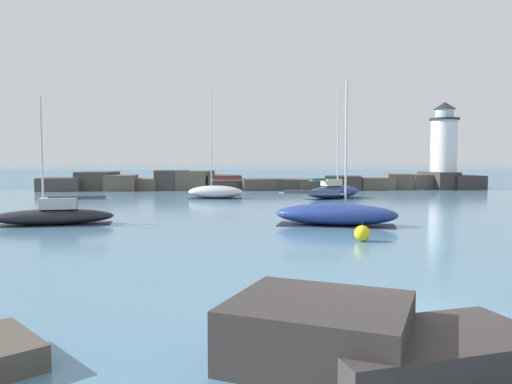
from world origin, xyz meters
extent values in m
plane|color=teal|center=(0.00, 0.00, 0.00)|extent=(600.00, 600.00, 0.00)
cube|color=teal|center=(0.00, 110.10, 0.00)|extent=(400.00, 116.00, 0.01)
cube|color=#423D38|center=(-23.49, 49.95, 0.78)|extent=(5.25, 5.10, 1.56)
cube|color=#423D38|center=(-19.64, 50.72, 1.12)|extent=(4.63, 5.23, 2.24)
cube|color=brown|center=(-16.56, 49.88, 0.94)|extent=(3.88, 4.94, 1.87)
cube|color=brown|center=(-13.57, 50.43, 0.70)|extent=(4.08, 4.42, 1.40)
cube|color=#423D38|center=(-10.51, 50.59, 1.20)|extent=(4.00, 4.00, 2.41)
cube|color=brown|center=(-7.58, 50.34, 1.18)|extent=(4.69, 5.36, 2.35)
cube|color=#423D38|center=(-4.40, 50.53, 0.90)|extent=(5.03, 5.44, 1.81)
cube|color=#4C443D|center=(0.28, 49.83, 0.68)|extent=(5.53, 4.93, 1.37)
cube|color=#423D38|center=(3.30, 50.32, 0.65)|extent=(3.50, 4.33, 1.31)
cube|color=#4C443D|center=(6.54, 50.56, 0.64)|extent=(4.52, 4.67, 1.28)
cube|color=#383330|center=(10.77, 49.42, 0.86)|extent=(5.23, 5.15, 1.71)
cube|color=brown|center=(14.88, 49.62, 0.74)|extent=(4.20, 3.76, 1.49)
cube|color=brown|center=(18.19, 50.43, 0.96)|extent=(3.83, 4.41, 1.92)
cube|color=#4C443D|center=(20.71, 50.11, 0.91)|extent=(3.98, 4.07, 1.83)
cube|color=#383330|center=(23.30, 50.18, 1.08)|extent=(4.07, 5.46, 2.16)
cube|color=#383330|center=(26.34, 50.18, 0.86)|extent=(4.62, 5.22, 1.72)
cylinder|color=gray|center=(24.15, 50.80, 0.90)|extent=(4.39, 4.39, 1.80)
cylinder|color=white|center=(24.15, 50.80, 5.29)|extent=(3.25, 3.25, 6.97)
cylinder|color=#232328|center=(24.15, 50.80, 8.90)|extent=(3.74, 3.74, 0.25)
cylinder|color=silver|center=(24.15, 50.80, 9.60)|extent=(2.28, 2.28, 1.15)
cone|color=#232328|center=(24.15, 50.80, 10.62)|extent=(2.77, 2.77, 0.90)
cube|color=#383330|center=(-0.24, -3.30, 0.37)|extent=(4.47, 3.07, 0.73)
cube|color=#383330|center=(-2.11, -2.72, 0.60)|extent=(4.14, 3.94, 1.19)
ellipsoid|color=navy|center=(2.52, 16.50, 0.63)|extent=(7.36, 3.99, 1.26)
cube|color=black|center=(2.52, 16.50, 0.01)|extent=(7.01, 3.86, 0.03)
cylinder|color=silver|center=(3.02, 16.36, 4.75)|extent=(0.12, 0.12, 6.97)
cylinder|color=#BCBCC1|center=(1.16, 16.85, 1.81)|extent=(3.76, 1.07, 0.10)
cube|color=#4C4C51|center=(1.16, 16.85, 1.91)|extent=(3.22, 1.02, 0.20)
ellipsoid|color=navy|center=(6.61, 35.74, 0.62)|extent=(6.55, 5.07, 1.24)
cube|color=black|center=(6.61, 35.74, 0.01)|extent=(6.26, 4.86, 0.03)
cube|color=beige|center=(6.33, 35.56, 1.56)|extent=(2.21, 1.90, 0.64)
cylinder|color=silver|center=(7.03, 36.01, 5.97)|extent=(0.12, 0.12, 9.45)
cylinder|color=#BCBCC1|center=(5.49, 35.03, 1.79)|extent=(3.13, 2.05, 0.10)
cube|color=#1E664C|center=(5.49, 35.03, 1.89)|extent=(2.73, 1.84, 0.20)
ellipsoid|color=black|center=(-13.89, 17.69, 0.46)|extent=(7.03, 2.91, 0.93)
cube|color=black|center=(-13.89, 17.69, 0.01)|extent=(6.69, 2.82, 0.03)
cube|color=#B2B2B7|center=(-13.56, 17.75, 1.25)|extent=(2.18, 1.32, 0.64)
cylinder|color=silver|center=(-14.40, 17.61, 4.19)|extent=(0.12, 0.12, 6.52)
cylinder|color=#BCBCC1|center=(-12.55, 17.92, 1.48)|extent=(3.72, 0.72, 0.10)
cube|color=#4C4C51|center=(-12.55, 17.92, 1.58)|extent=(3.18, 0.72, 0.20)
ellipsoid|color=silver|center=(-4.83, 36.56, 0.62)|extent=(5.52, 2.67, 1.25)
cube|color=black|center=(-4.83, 36.56, 0.01)|extent=(5.25, 2.60, 0.03)
cylinder|color=silver|center=(-5.22, 36.60, 5.83)|extent=(0.12, 0.12, 9.16)
cylinder|color=#BCBCC1|center=(-3.77, 36.42, 1.80)|extent=(2.91, 0.46, 0.10)
cube|color=maroon|center=(-3.77, 36.42, 1.90)|extent=(2.49, 0.51, 0.20)
sphere|color=yellow|center=(2.50, 10.88, 0.38)|extent=(0.75, 0.75, 0.75)
cylinder|color=black|center=(2.50, 10.88, 0.85)|extent=(0.04, 0.04, 0.20)
camera|label=1|loc=(-3.85, -11.81, 3.84)|focal=35.00mm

